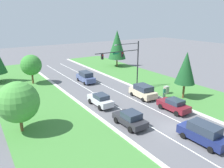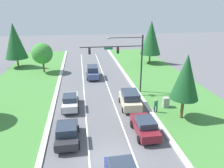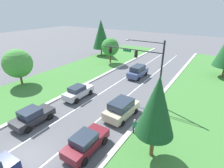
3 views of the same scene
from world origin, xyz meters
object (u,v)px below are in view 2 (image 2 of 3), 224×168
slate_blue_suv (93,72)px  burgundy_sedan (145,126)px  conifer_near_right_tree (186,77)px  champagne_suv (130,99)px  traffic_signal_mast (125,55)px  charcoal_sedan (67,133)px  pedestrian (156,105)px  conifer_far_right_tree (151,38)px  oak_far_left_tree (42,53)px  utility_cabinet (166,103)px  conifer_mid_left_tree (15,41)px  silver_sedan (70,101)px

slate_blue_suv → burgundy_sedan: size_ratio=1.10×
burgundy_sedan → conifer_near_right_tree: conifer_near_right_tree is taller
champagne_suv → slate_blue_suv: (-3.69, 12.01, 0.02)m
traffic_signal_mast → charcoal_sedan: size_ratio=1.92×
pedestrian → charcoal_sedan: bearing=41.1°
conifer_far_right_tree → traffic_signal_mast: bearing=-119.2°
champagne_suv → oak_far_left_tree: oak_far_left_tree is taller
charcoal_sedan → utility_cabinet: bearing=24.5°
traffic_signal_mast → oak_far_left_tree: traffic_signal_mast is taller
traffic_signal_mast → slate_blue_suv: bearing=117.4°
utility_cabinet → slate_blue_suv: bearing=121.6°
traffic_signal_mast → utility_cabinet: traffic_signal_mast is taller
slate_blue_suv → conifer_mid_left_tree: 17.13m
champagne_suv → conifer_near_right_tree: (4.89, -3.57, 3.69)m
pedestrian → oak_far_left_tree: oak_far_left_tree is taller
burgundy_sedan → slate_blue_suv: bearing=101.2°
champagne_suv → conifer_mid_left_tree: (-17.82, 20.74, 4.21)m
silver_sedan → oak_far_left_tree: bearing=108.3°
utility_cabinet → pedestrian: size_ratio=0.75×
conifer_far_right_tree → oak_far_left_tree: 21.50m
slate_blue_suv → pedestrian: 15.28m
utility_cabinet → oak_far_left_tree: oak_far_left_tree is taller
burgundy_sedan → silver_sedan: (-7.12, 6.73, 0.03)m
utility_cabinet → oak_far_left_tree: (-16.46, 17.16, 2.89)m
traffic_signal_mast → conifer_near_right_tree: traffic_signal_mast is taller
burgundy_sedan → conifer_mid_left_tree: size_ratio=0.51×
utility_cabinet → pedestrian: 2.02m
burgundy_sedan → pedestrian: (2.50, 4.09, 0.08)m
traffic_signal_mast → conifer_near_right_tree: size_ratio=1.18×
charcoal_sedan → silver_sedan: size_ratio=0.96×
burgundy_sedan → conifer_near_right_tree: size_ratio=0.62×
traffic_signal_mast → oak_far_left_tree: size_ratio=1.54×
charcoal_sedan → conifer_near_right_tree: (12.03, 2.55, 3.83)m
champagne_suv → silver_sedan: size_ratio=1.03×
charcoal_sedan → conifer_mid_left_tree: conifer_mid_left_tree is taller
champagne_suv → pedestrian: (2.55, -1.94, -0.07)m
traffic_signal_mast → oak_far_left_tree: 17.28m
traffic_signal_mast → utility_cabinet: 8.15m
burgundy_sedan → conifer_far_right_tree: (8.78, 26.05, 4.52)m
silver_sedan → pedestrian: silver_sedan is taller
charcoal_sedan → utility_cabinet: 12.52m
traffic_signal_mast → burgundy_sedan: (-0.13, -10.56, -4.47)m
burgundy_sedan → conifer_far_right_tree: conifer_far_right_tree is taller
utility_cabinet → oak_far_left_tree: size_ratio=0.24×
burgundy_sedan → traffic_signal_mast: bearing=88.8°
burgundy_sedan → silver_sedan: size_ratio=0.97×
burgundy_sedan → oak_far_left_tree: 25.70m
slate_blue_suv → utility_cabinet: 15.03m
charcoal_sedan → burgundy_sedan: charcoal_sedan is taller
charcoal_sedan → conifer_far_right_tree: bearing=57.8°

